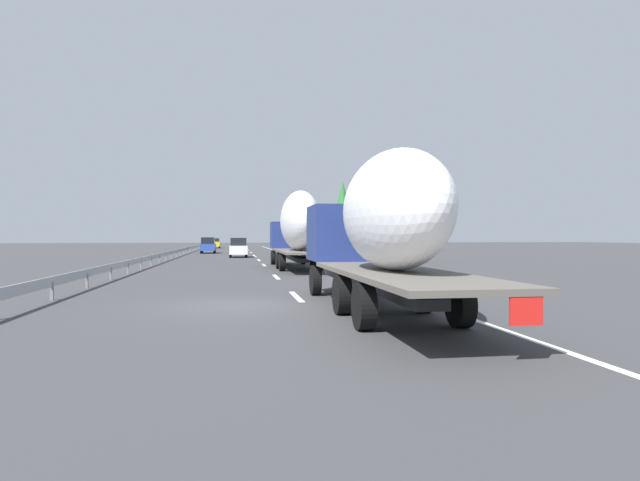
{
  "coord_description": "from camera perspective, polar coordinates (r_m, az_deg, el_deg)",
  "views": [
    {
      "loc": [
        -16.05,
        0.25,
        2.02
      ],
      "look_at": [
        13.95,
        -4.51,
        1.81
      ],
      "focal_mm": 30.2,
      "sensor_mm": 36.0,
      "label": 1
    }
  ],
  "objects": [
    {
      "name": "lane_stripe_1",
      "position": [
        27.19,
        -4.67,
        -3.86
      ],
      "size": [
        3.2,
        0.2,
        0.01
      ],
      "primitive_type": "cube",
      "color": "white",
      "rests_on": "ground_plane"
    },
    {
      "name": "tree_2",
      "position": [
        49.66,
        2.43,
        3.13
      ],
      "size": [
        2.68,
        2.68,
        7.14
      ],
      "color": "#472D19",
      "rests_on": "ground_plane"
    },
    {
      "name": "ground_plane",
      "position": [
        56.09,
        -8.76,
        -1.67
      ],
      "size": [
        260.0,
        260.0,
        0.0
      ],
      "primitive_type": "plane",
      "color": "#38383A"
    },
    {
      "name": "car_blue_sedan",
      "position": [
        67.47,
        -11.77,
        -0.5
      ],
      "size": [
        4.7,
        1.77,
        1.96
      ],
      "color": "#28479E",
      "rests_on": "ground_plane"
    },
    {
      "name": "truck_lead",
      "position": [
        33.62,
        -2.43,
        1.54
      ],
      "size": [
        14.4,
        2.55,
        4.79
      ],
      "color": "navy",
      "rests_on": "ground_plane"
    },
    {
      "name": "car_yellow_coupe",
      "position": [
        97.3,
        -11.08,
        -0.27
      ],
      "size": [
        4.4,
        1.8,
        1.76
      ],
      "color": "gold",
      "rests_on": "ground_plane"
    },
    {
      "name": "car_white_van",
      "position": [
        53.46,
        -8.65,
        -0.75
      ],
      "size": [
        4.07,
        1.74,
        1.92
      ],
      "color": "white",
      "rests_on": "ground_plane"
    },
    {
      "name": "lane_stripe_4",
      "position": [
        54.8,
        -6.87,
        -1.72
      ],
      "size": [
        3.2,
        0.2,
        0.01
      ],
      "primitive_type": "cube",
      "color": "white",
      "rests_on": "ground_plane"
    },
    {
      "name": "road_sign",
      "position": [
        53.75,
        -1.58,
        0.79
      ],
      "size": [
        0.1,
        0.9,
        3.48
      ],
      "color": "gray",
      "rests_on": "ground_plane"
    },
    {
      "name": "lane_stripe_0",
      "position": [
        18.28,
        -2.52,
        -5.94
      ],
      "size": [
        3.2,
        0.2,
        0.01
      ],
      "primitive_type": "cube",
      "color": "white",
      "rests_on": "ground_plane"
    },
    {
      "name": "guardrail_median",
      "position": [
        59.35,
        -14.57,
        -1.01
      ],
      "size": [
        94.0,
        0.1,
        0.76
      ],
      "color": "#9EA0A5",
      "rests_on": "ground_plane"
    },
    {
      "name": "lane_stripe_9",
      "position": [
        112.74,
        -7.97,
        -0.63
      ],
      "size": [
        3.2,
        0.2,
        0.01
      ],
      "primitive_type": "cube",
      "color": "white",
      "rests_on": "ground_plane"
    },
    {
      "name": "lane_stripe_6",
      "position": [
        69.56,
        -7.32,
        -1.27
      ],
      "size": [
        3.2,
        0.2,
        0.01
      ],
      "primitive_type": "cube",
      "color": "white",
      "rests_on": "ground_plane"
    },
    {
      "name": "tree_0",
      "position": [
        42.61,
        8.23,
        3.09
      ],
      "size": [
        3.95,
        3.95,
        6.81
      ],
      "color": "#472D19",
      "rests_on": "ground_plane"
    },
    {
      "name": "tree_1",
      "position": [
        64.8,
        2.98,
        1.57
      ],
      "size": [
        3.57,
        3.57,
        5.2
      ],
      "color": "#472D19",
      "rests_on": "ground_plane"
    },
    {
      "name": "lane_stripe_7",
      "position": [
        93.43,
        -7.76,
        -0.84
      ],
      "size": [
        3.2,
        0.2,
        0.01
      ],
      "primitive_type": "cube",
      "color": "white",
      "rests_on": "ground_plane"
    },
    {
      "name": "edge_line_right",
      "position": [
        61.35,
        -3.63,
        -1.49
      ],
      "size": [
        110.0,
        0.2,
        0.01
      ],
      "primitive_type": "cube",
      "color": "white",
      "rests_on": "ground_plane"
    },
    {
      "name": "lane_stripe_8",
      "position": [
        82.31,
        -7.59,
        -1.01
      ],
      "size": [
        3.2,
        0.2,
        0.01
      ],
      "primitive_type": "cube",
      "color": "white",
      "rests_on": "ground_plane"
    },
    {
      "name": "lane_stripe_5",
      "position": [
        59.04,
        -7.02,
        -1.56
      ],
      "size": [
        3.2,
        0.2,
        0.01
      ],
      "primitive_type": "cube",
      "color": "white",
      "rests_on": "ground_plane"
    },
    {
      "name": "truck_trailing",
      "position": [
        14.57,
        6.33,
        1.68
      ],
      "size": [
        13.02,
        2.55,
        4.15
      ],
      "color": "navy",
      "rests_on": "ground_plane"
    },
    {
      "name": "lane_stripe_3",
      "position": [
        46.74,
        -6.5,
        -2.08
      ],
      "size": [
        3.2,
        0.2,
        0.01
      ],
      "primitive_type": "cube",
      "color": "white",
      "rests_on": "ground_plane"
    },
    {
      "name": "tree_3",
      "position": [
        48.75,
        5.82,
        3.69
      ],
      "size": [
        3.69,
        3.69,
        7.69
      ],
      "color": "#472D19",
      "rests_on": "ground_plane"
    },
    {
      "name": "lane_stripe_2",
      "position": [
        38.68,
        -5.97,
        -2.6
      ],
      "size": [
        3.2,
        0.2,
        0.01
      ],
      "primitive_type": "cube",
      "color": "white",
      "rests_on": "ground_plane"
    }
  ]
}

